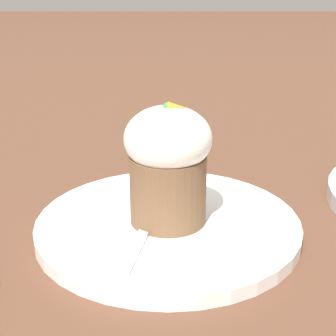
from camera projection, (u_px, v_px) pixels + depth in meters
ground_plane at (168, 233)px, 0.56m from camera, size 4.00×4.00×0.00m
dessert_plate at (168, 227)px, 0.55m from camera, size 0.26×0.26×0.01m
carrot_cake at (168, 161)px, 0.53m from camera, size 0.08×0.08×0.12m
spoon at (150, 218)px, 0.55m from camera, size 0.05×0.14×0.01m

